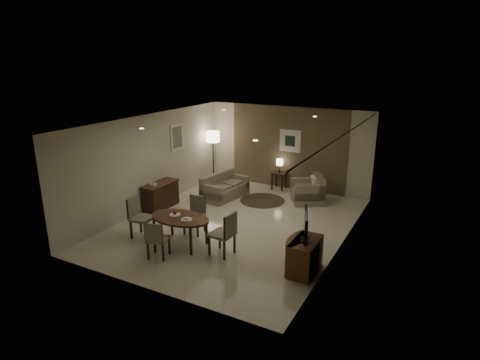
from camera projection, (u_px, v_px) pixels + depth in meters
The scene contains 31 objects.
room_shell at pixel (244, 171), 10.48m from camera, with size 5.50×7.00×2.70m.
taupe_accent at pixel (287, 148), 13.08m from camera, with size 3.96×0.03×2.70m, color brown.
curtain_wall at pixel (341, 192), 8.95m from camera, with size 0.08×6.70×2.58m, color #C3B498, non-canonical shape.
curtain_rod at pixel (346, 133), 8.56m from camera, with size 0.03×0.03×6.80m, color black.
art_back_frame at pixel (290, 141), 12.94m from camera, with size 0.72×0.03×0.72m, color silver.
art_back_canvas at pixel (290, 141), 12.93m from camera, with size 0.34×0.01×0.34m, color black.
art_left_frame at pixel (177, 137), 12.23m from camera, with size 0.03×0.60×0.80m, color silver.
art_left_canvas at pixel (177, 137), 12.22m from camera, with size 0.01×0.46×0.64m, color gray.
downlight_nl at pixel (142, 129), 8.86m from camera, with size 0.10×0.10×0.01m, color white.
downlight_nr at pixel (255, 140), 7.60m from camera, with size 0.10×0.10×0.01m, color white.
downlight_fl at pixel (224, 110), 11.90m from camera, with size 0.10×0.10×0.01m, color white.
downlight_fr at pixel (315, 116), 10.63m from camera, with size 0.10×0.10×0.01m, color white.
console_desk at pixel (161, 195), 11.55m from camera, with size 0.48×1.20×0.75m, color #4D2C18, non-canonical shape.
telephone at pixel (153, 184), 11.17m from camera, with size 0.20×0.14×0.09m, color white, non-canonical shape.
tv_cabinet at pixel (305, 256), 8.09m from camera, with size 0.48×0.90×0.70m, color brown, non-canonical shape.
flat_tv at pixel (306, 225), 7.90m from camera, with size 0.06×0.88×0.60m, color black, non-canonical shape.
dining_table at pixel (181, 231), 9.28m from camera, with size 1.46×0.91×0.69m, color #4D2C18, non-canonical shape.
chair_near at pixel (158, 239), 8.68m from camera, with size 0.42×0.42×0.86m, color gray, non-canonical shape.
chair_far at pixel (194, 216), 9.86m from camera, with size 0.45×0.45×0.92m, color gray, non-canonical shape.
chair_left at pixel (142, 218), 9.64m from camera, with size 0.48×0.48×1.00m, color gray, non-canonical shape.
chair_right at pixel (222, 233), 8.78m from camera, with size 0.48×0.48×1.00m, color gray, non-canonical shape.
plate_a at pixel (175, 215), 9.30m from camera, with size 0.26×0.26×0.02m, color white.
plate_b at pixel (187, 219), 9.04m from camera, with size 0.26×0.26×0.02m, color white.
fruit_apple at pixel (175, 213), 9.28m from camera, with size 0.09×0.09×0.09m, color maroon.
napkin at pixel (187, 218), 9.03m from camera, with size 0.12×0.08×0.03m, color white.
round_rug at pixel (262, 200), 12.23m from camera, with size 1.36×1.36×0.01m, color #463B27.
sofa at pixel (225, 186), 12.41m from camera, with size 0.78×1.56×0.73m, color gray, non-canonical shape.
armchair at pixel (307, 189), 12.01m from camera, with size 0.92×0.87×0.82m, color gray, non-canonical shape.
side_table at pixel (279, 181), 13.24m from camera, with size 0.44×0.44×0.57m, color black, non-canonical shape.
table_lamp at pixel (280, 165), 13.09m from camera, with size 0.22×0.22×0.50m, color #FFEAC1, non-canonical shape.
floor_lamp at pixel (213, 158), 13.66m from camera, with size 0.46×0.46×1.81m, color #FFE5B7, non-canonical shape.
Camera 1 is at (4.67, -8.54, 4.21)m, focal length 30.00 mm.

